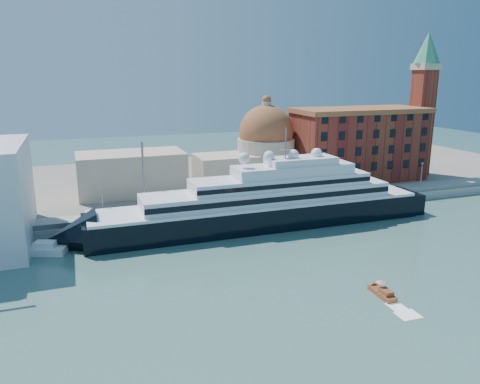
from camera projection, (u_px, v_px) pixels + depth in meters
name	position (u px, v px, depth m)	size (l,w,h in m)	color
ground	(276.00, 265.00, 90.49)	(400.00, 400.00, 0.00)	#3A655D
quay	(223.00, 211.00, 121.19)	(180.00, 10.00, 2.50)	gray
land	(186.00, 179.00, 158.65)	(260.00, 72.00, 2.00)	slate
quay_fence	(228.00, 209.00, 116.63)	(180.00, 0.10, 1.20)	slate
superyacht	(251.00, 208.00, 111.41)	(92.30, 12.80, 27.58)	black
service_barge	(37.00, 250.00, 96.15)	(13.09, 7.92, 2.79)	white
water_taxi	(383.00, 293.00, 77.79)	(2.03, 5.80, 2.74)	maroon
warehouse	(359.00, 144.00, 151.43)	(43.00, 19.00, 23.25)	brown
campanile	(423.00, 95.00, 155.53)	(8.40, 8.40, 47.00)	brown
church	(219.00, 158.00, 142.51)	(66.00, 18.00, 25.50)	beige
lamp_posts	(175.00, 184.00, 113.35)	(120.80, 2.40, 18.00)	slate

